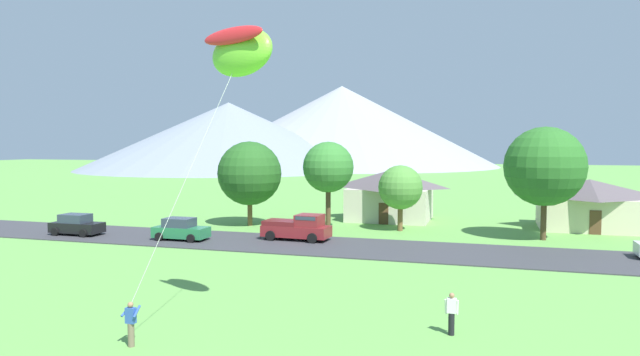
{
  "coord_description": "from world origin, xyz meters",
  "views": [
    {
      "loc": [
        7.06,
        -11.19,
        7.5
      ],
      "look_at": [
        -1.82,
        18.18,
        5.59
      ],
      "focal_mm": 31.53,
      "sensor_mm": 36.0,
      "label": 1
    }
  ],
  "objects_px": {
    "tree_right_of_center": "(328,167)",
    "pickup_truck_maroon_west_side": "(298,227)",
    "tree_center": "(250,173)",
    "watcher_person": "(452,313)",
    "parked_car_green_west_end": "(181,230)",
    "parked_car_black_mid_east": "(77,225)",
    "house_leftmost": "(390,194)",
    "tree_left_of_center": "(545,167)",
    "tree_near_left": "(400,188)",
    "house_left_center": "(589,203)",
    "kite_flyer_with_kite": "(239,55)"
  },
  "relations": [
    {
      "from": "tree_right_of_center",
      "to": "pickup_truck_maroon_west_side",
      "type": "distance_m",
      "value": 7.73
    },
    {
      "from": "tree_center",
      "to": "watcher_person",
      "type": "distance_m",
      "value": 31.64
    },
    {
      "from": "parked_car_green_west_end",
      "to": "watcher_person",
      "type": "relative_size",
      "value": 2.52
    },
    {
      "from": "tree_right_of_center",
      "to": "parked_car_black_mid_east",
      "type": "bearing_deg",
      "value": -153.49
    },
    {
      "from": "house_leftmost",
      "to": "tree_left_of_center",
      "type": "xyz_separation_m",
      "value": [
        13.37,
        -8.25,
        3.18
      ]
    },
    {
      "from": "tree_near_left",
      "to": "tree_left_of_center",
      "type": "distance_m",
      "value": 11.56
    },
    {
      "from": "parked_car_green_west_end",
      "to": "tree_right_of_center",
      "type": "bearing_deg",
      "value": 44.0
    },
    {
      "from": "tree_right_of_center",
      "to": "parked_car_green_west_end",
      "type": "distance_m",
      "value": 13.63
    },
    {
      "from": "house_leftmost",
      "to": "parked_car_green_west_end",
      "type": "xyz_separation_m",
      "value": [
        -13.36,
        -16.68,
        -1.65
      ]
    },
    {
      "from": "tree_right_of_center",
      "to": "parked_car_black_mid_east",
      "type": "height_order",
      "value": "tree_right_of_center"
    },
    {
      "from": "tree_center",
      "to": "house_left_center",
      "type": "bearing_deg",
      "value": 13.11
    },
    {
      "from": "tree_left_of_center",
      "to": "parked_car_black_mid_east",
      "type": "xyz_separation_m",
      "value": [
        -36.07,
        -8.78,
        -4.83
      ]
    },
    {
      "from": "pickup_truck_maroon_west_side",
      "to": "kite_flyer_with_kite",
      "type": "xyz_separation_m",
      "value": [
        4.39,
        -19.79,
        9.94
      ]
    },
    {
      "from": "house_left_center",
      "to": "parked_car_green_west_end",
      "type": "bearing_deg",
      "value": -153.22
    },
    {
      "from": "tree_near_left",
      "to": "tree_right_of_center",
      "type": "distance_m",
      "value": 6.45
    },
    {
      "from": "house_leftmost",
      "to": "tree_left_of_center",
      "type": "distance_m",
      "value": 16.03
    },
    {
      "from": "house_leftmost",
      "to": "pickup_truck_maroon_west_side",
      "type": "bearing_deg",
      "value": -108.43
    },
    {
      "from": "tree_left_of_center",
      "to": "house_left_center",
      "type": "bearing_deg",
      "value": 59.21
    },
    {
      "from": "parked_car_green_west_end",
      "to": "kite_flyer_with_kite",
      "type": "distance_m",
      "value": 23.87
    },
    {
      "from": "tree_center",
      "to": "parked_car_black_mid_east",
      "type": "height_order",
      "value": "tree_center"
    },
    {
      "from": "tree_near_left",
      "to": "tree_right_of_center",
      "type": "relative_size",
      "value": 0.74
    },
    {
      "from": "tree_center",
      "to": "pickup_truck_maroon_west_side",
      "type": "distance_m",
      "value": 9.99
    },
    {
      "from": "parked_car_black_mid_east",
      "to": "tree_center",
      "type": "bearing_deg",
      "value": 39.46
    },
    {
      "from": "tree_left_of_center",
      "to": "pickup_truck_maroon_west_side",
      "type": "relative_size",
      "value": 1.66
    },
    {
      "from": "watcher_person",
      "to": "parked_car_black_mid_east",
      "type": "bearing_deg",
      "value": 153.31
    },
    {
      "from": "tree_near_left",
      "to": "parked_car_black_mid_east",
      "type": "xyz_separation_m",
      "value": [
        -24.75,
        -10.1,
        -2.85
      ]
    },
    {
      "from": "house_leftmost",
      "to": "parked_car_green_west_end",
      "type": "relative_size",
      "value": 1.96
    },
    {
      "from": "watcher_person",
      "to": "tree_center",
      "type": "bearing_deg",
      "value": 128.34
    },
    {
      "from": "house_leftmost",
      "to": "pickup_truck_maroon_west_side",
      "type": "distance_m",
      "value": 14.95
    },
    {
      "from": "parked_car_black_mid_east",
      "to": "tree_left_of_center",
      "type": "bearing_deg",
      "value": 13.67
    },
    {
      "from": "house_left_center",
      "to": "parked_car_green_west_end",
      "type": "xyz_separation_m",
      "value": [
        -31.04,
        -15.67,
        -1.39
      ]
    },
    {
      "from": "tree_center",
      "to": "kite_flyer_with_kite",
      "type": "xyz_separation_m",
      "value": [
        11.2,
        -26.1,
        6.24
      ]
    },
    {
      "from": "tree_right_of_center",
      "to": "house_left_center",
      "type": "bearing_deg",
      "value": 17.18
    },
    {
      "from": "kite_flyer_with_kite",
      "to": "parked_car_green_west_end",
      "type": "bearing_deg",
      "value": 127.14
    },
    {
      "from": "tree_right_of_center",
      "to": "parked_car_black_mid_east",
      "type": "distance_m",
      "value": 21.25
    },
    {
      "from": "tree_near_left",
      "to": "watcher_person",
      "type": "height_order",
      "value": "tree_near_left"
    },
    {
      "from": "pickup_truck_maroon_west_side",
      "to": "watcher_person",
      "type": "relative_size",
      "value": 3.16
    },
    {
      "from": "tree_center",
      "to": "tree_near_left",
      "type": "bearing_deg",
      "value": 3.73
    },
    {
      "from": "tree_center",
      "to": "tree_right_of_center",
      "type": "bearing_deg",
      "value": 0.46
    },
    {
      "from": "parked_car_black_mid_east",
      "to": "watcher_person",
      "type": "height_order",
      "value": "parked_car_black_mid_east"
    },
    {
      "from": "house_leftmost",
      "to": "tree_near_left",
      "type": "height_order",
      "value": "tree_near_left"
    },
    {
      "from": "watcher_person",
      "to": "house_leftmost",
      "type": "bearing_deg",
      "value": 103.81
    },
    {
      "from": "house_left_center",
      "to": "tree_center",
      "type": "xyz_separation_m",
      "value": [
        -29.19,
        -6.8,
        2.51
      ]
    },
    {
      "from": "tree_center",
      "to": "parked_car_black_mid_east",
      "type": "bearing_deg",
      "value": -140.54
    },
    {
      "from": "tree_left_of_center",
      "to": "tree_near_left",
      "type": "bearing_deg",
      "value": 173.34
    },
    {
      "from": "house_left_center",
      "to": "tree_left_of_center",
      "type": "height_order",
      "value": "tree_left_of_center"
    },
    {
      "from": "house_left_center",
      "to": "tree_left_of_center",
      "type": "xyz_separation_m",
      "value": [
        -4.31,
        -7.24,
        3.45
      ]
    },
    {
      "from": "tree_center",
      "to": "parked_car_green_west_end",
      "type": "xyz_separation_m",
      "value": [
        -1.85,
        -8.87,
        -3.9
      ]
    },
    {
      "from": "tree_right_of_center",
      "to": "parked_car_black_mid_east",
      "type": "xyz_separation_m",
      "value": [
        -18.58,
        -9.27,
        -4.53
      ]
    },
    {
      "from": "parked_car_green_west_end",
      "to": "house_left_center",
      "type": "bearing_deg",
      "value": 26.78
    }
  ]
}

